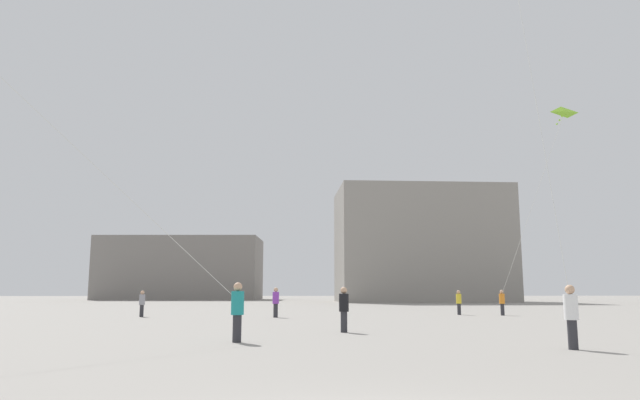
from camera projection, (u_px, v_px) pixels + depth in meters
name	position (u px, v px, depth m)	size (l,w,h in m)	color
person_in_grey	(142.00, 302.00, 34.90)	(0.34, 0.34, 1.58)	#2D2D33
person_in_orange	(502.00, 301.00, 36.93)	(0.35, 0.35, 1.62)	#2D2D33
person_in_teal	(237.00, 309.00, 18.08)	(0.40, 0.40, 1.85)	#2D2D33
person_in_black	(344.00, 307.00, 22.28)	(0.38, 0.38, 1.73)	#2D2D33
person_in_purple	(276.00, 301.00, 34.18)	(0.38, 0.38, 1.76)	#2D2D33
person_in_yellow	(459.00, 301.00, 37.78)	(0.35, 0.35, 1.59)	#2D2D33
person_in_white	(571.00, 314.00, 15.93)	(0.38, 0.38, 1.76)	#2D2D33
kite_lime_delta	(562.00, 118.00, 32.12)	(2.14, 6.99, 10.42)	#8CD12D
building_left_hall	(182.00, 269.00, 96.54)	(26.64, 14.23, 10.20)	gray
building_centre_hall	(420.00, 245.00, 79.46)	(22.76, 14.17, 15.36)	gray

